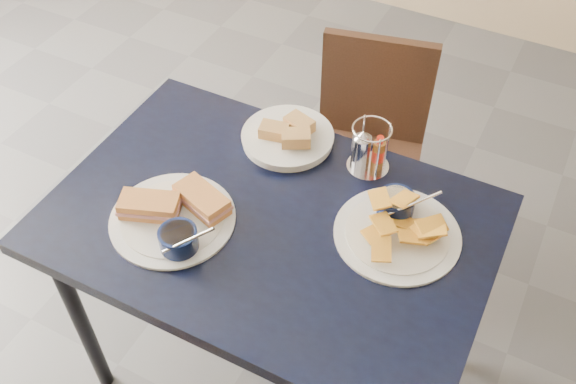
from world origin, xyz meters
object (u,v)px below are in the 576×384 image
at_px(chair_far, 373,138).
at_px(sandwich_plate, 175,215).
at_px(plantain_plate, 398,224).
at_px(condiment_caddy, 368,150).
at_px(bread_basket, 288,136).
at_px(dining_table, 270,239).

height_order(chair_far, sandwich_plate, sandwich_plate).
distance_m(plantain_plate, condiment_caddy, 0.22).
xyz_separation_m(chair_far, sandwich_plate, (-0.21, -0.82, 0.32)).
xyz_separation_m(plantain_plate, condiment_caddy, (-0.15, 0.16, 0.04)).
bearing_deg(chair_far, sandwich_plate, -104.19).
distance_m(chair_far, bread_basket, 0.55).
bearing_deg(sandwich_plate, bread_basket, 73.93).
xyz_separation_m(dining_table, plantain_plate, (0.28, 0.11, 0.10)).
bearing_deg(bread_basket, sandwich_plate, -106.07).
relative_size(chair_far, bread_basket, 3.22).
bearing_deg(sandwich_plate, condiment_caddy, 49.23).
xyz_separation_m(sandwich_plate, plantain_plate, (0.48, 0.22, -0.00)).
bearing_deg(plantain_plate, bread_basket, 157.24).
relative_size(dining_table, sandwich_plate, 3.38).
height_order(chair_far, plantain_plate, plantain_plate).
xyz_separation_m(sandwich_plate, bread_basket, (0.11, 0.38, -0.00)).
height_order(plantain_plate, bread_basket, plantain_plate).
bearing_deg(condiment_caddy, dining_table, -116.74).
xyz_separation_m(dining_table, sandwich_plate, (-0.19, -0.11, 0.10)).
relative_size(dining_table, plantain_plate, 3.57).
bearing_deg(condiment_caddy, sandwich_plate, -130.77).
bearing_deg(condiment_caddy, bread_basket, -177.64).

